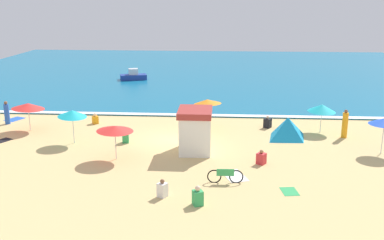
{
  "coord_description": "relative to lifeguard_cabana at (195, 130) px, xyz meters",
  "views": [
    {
      "loc": [
        3.27,
        -27.66,
        8.99
      ],
      "look_at": [
        1.22,
        2.2,
        0.8
      ],
      "focal_mm": 41.91,
      "sensor_mm": 36.0,
      "label": 1
    }
  ],
  "objects": [
    {
      "name": "ground_plane",
      "position": [
        -1.69,
        2.05,
        -1.34
      ],
      "size": [
        60.0,
        60.0,
        0.0
      ],
      "primitive_type": "plane",
      "color": "#D8B775"
    },
    {
      "name": "ocean_water",
      "position": [
        -1.69,
        30.05,
        -1.29
      ],
      "size": [
        60.0,
        44.0,
        0.1
      ],
      "primitive_type": "cube",
      "color": "#146B93",
      "rests_on": "ground_plane"
    },
    {
      "name": "wave_breaker_foam",
      "position": [
        -1.69,
        8.35,
        -1.24
      ],
      "size": [
        57.0,
        0.7,
        0.01
      ],
      "primitive_type": "cube",
      "color": "white",
      "rests_on": "ocean_water"
    },
    {
      "name": "lifeguard_cabana",
      "position": [
        0.0,
        0.0,
        0.0
      ],
      "size": [
        1.99,
        2.47,
        2.63
      ],
      "color": "white",
      "rests_on": "ground_plane"
    },
    {
      "name": "beach_umbrella_2",
      "position": [
        -4.45,
        -1.64,
        0.49
      ],
      "size": [
        2.15,
        2.14,
        2.03
      ],
      "color": "silver",
      "rests_on": "ground_plane"
    },
    {
      "name": "beach_umbrella_4",
      "position": [
        0.56,
        4.94,
        0.62
      ],
      "size": [
        2.76,
        2.75,
        2.19
      ],
      "color": "silver",
      "rests_on": "ground_plane"
    },
    {
      "name": "beach_umbrella_5",
      "position": [
        -7.82,
        1.09,
        0.61
      ],
      "size": [
        2.39,
        2.37,
        2.23
      ],
      "color": "silver",
      "rests_on": "ground_plane"
    },
    {
      "name": "beach_umbrella_6",
      "position": [
        -11.8,
        3.65,
        0.41
      ],
      "size": [
        2.86,
        2.85,
        2.04
      ],
      "color": "silver",
      "rests_on": "ground_plane"
    },
    {
      "name": "beach_umbrella_7",
      "position": [
        8.41,
        4.65,
        0.37
      ],
      "size": [
        2.7,
        2.7,
        2.0
      ],
      "color": "silver",
      "rests_on": "ground_plane"
    },
    {
      "name": "beach_tent",
      "position": [
        5.92,
        3.08,
        -0.63
      ],
      "size": [
        3.1,
        3.07,
        1.42
      ],
      "color": "#1999D8",
      "rests_on": "ground_plane"
    },
    {
      "name": "parked_bicycle",
      "position": [
        1.81,
        -4.65,
        -0.96
      ],
      "size": [
        1.82,
        0.12,
        0.76
      ],
      "color": "black",
      "rests_on": "ground_plane"
    },
    {
      "name": "beachgoer_0",
      "position": [
        0.58,
        -7.24,
        -0.94
      ],
      "size": [
        0.56,
        0.56,
        0.93
      ],
      "color": "green",
      "rests_on": "ground_plane"
    },
    {
      "name": "beachgoer_1",
      "position": [
        3.83,
        -1.85,
        -1.0
      ],
      "size": [
        0.62,
        0.62,
        0.83
      ],
      "color": "red",
      "rests_on": "ground_plane"
    },
    {
      "name": "beachgoer_3",
      "position": [
        -1.11,
        -6.49,
        -0.97
      ],
      "size": [
        0.55,
        0.55,
        0.88
      ],
      "color": "white",
      "rests_on": "ground_plane"
    },
    {
      "name": "beachgoer_4",
      "position": [
        -7.73,
        5.69,
        -1.0
      ],
      "size": [
        0.56,
        0.56,
        0.8
      ],
      "color": "orange",
      "rests_on": "ground_plane"
    },
    {
      "name": "beachgoer_6",
      "position": [
        -4.54,
        1.39,
        -0.94
      ],
      "size": [
        0.44,
        0.44,
        0.93
      ],
      "color": "green",
      "rests_on": "ground_plane"
    },
    {
      "name": "beachgoer_7",
      "position": [
        9.72,
        3.48,
        -0.45
      ],
      "size": [
        0.47,
        0.47,
        1.91
      ],
      "color": "orange",
      "rests_on": "ground_plane"
    },
    {
      "name": "beachgoer_8",
      "position": [
        4.86,
        5.48,
        -0.98
      ],
      "size": [
        0.64,
        0.64,
        0.87
      ],
      "color": "black",
      "rests_on": "ground_plane"
    },
    {
      "name": "beachgoer_9",
      "position": [
        -14.16,
        5.18,
        -0.54
      ],
      "size": [
        0.51,
        0.51,
        1.71
      ],
      "color": "blue",
      "rests_on": "ground_plane"
    },
    {
      "name": "beach_towel_1",
      "position": [
        2.31,
        -3.73,
        -1.33
      ],
      "size": [
        1.51,
        1.93,
        0.01
      ],
      "color": "white",
      "rests_on": "ground_plane"
    },
    {
      "name": "beach_towel_2",
      "position": [
        -14.23,
        6.44,
        -1.33
      ],
      "size": [
        1.41,
        1.63,
        0.01
      ],
      "color": "blue",
      "rests_on": "ground_plane"
    },
    {
      "name": "beach_towel_4",
      "position": [
        4.9,
        -5.51,
        -1.33
      ],
      "size": [
        0.89,
        1.11,
        0.01
      ],
      "color": "green",
      "rests_on": "ground_plane"
    },
    {
      "name": "small_boat_0",
      "position": [
        -8.39,
        23.57,
        -0.83
      ],
      "size": [
        3.14,
        2.11,
        1.24
      ],
      "color": "navy",
      "rests_on": "ocean_water"
    }
  ]
}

